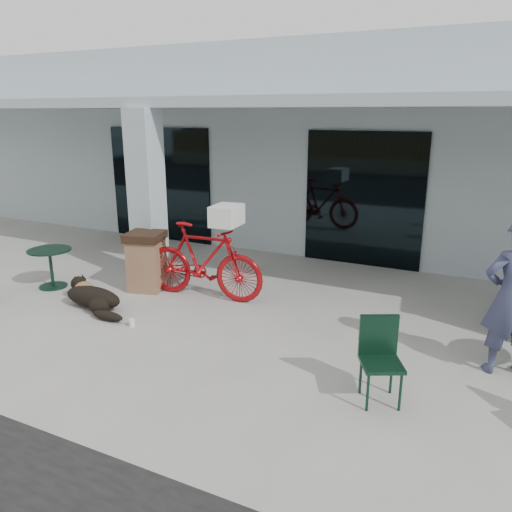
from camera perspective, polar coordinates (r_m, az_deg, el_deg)
The scene contains 14 objects.
ground at distance 7.15m, azimuth -13.44°, elevation -9.57°, with size 80.00×80.00×0.00m, color #A9A69F.
building at distance 14.08m, azimuth 8.73°, elevation 12.71°, with size 22.00×7.00×4.50m, color #B1C1C9.
storefront_glass_left at distance 12.48m, azimuth -10.89°, elevation 8.02°, with size 2.80×0.06×2.70m, color black.
storefront_glass_right at distance 10.32m, azimuth 12.16°, elevation 6.30°, with size 2.40×0.06×2.70m, color black.
column at distance 9.32m, azimuth -12.35°, elevation 6.57°, with size 0.50×0.50×3.12m, color #B1C1C9.
overhang at distance 9.50m, azimuth -0.39°, elevation 17.11°, with size 22.00×2.80×0.18m, color #B1C1C9.
bicycle at distance 8.41m, azimuth -6.07°, elevation -0.56°, with size 0.61×2.15×1.29m, color #A50D12.
laundry_basket at distance 8.02m, azimuth -3.37°, elevation 4.65°, with size 0.55×0.41×0.33m, color white.
dog at distance 8.45m, azimuth -18.13°, elevation -4.37°, with size 1.22×0.41×0.41m, color black, non-canonical shape.
cup_near_dog at distance 7.65m, azimuth -14.00°, elevation -7.42°, with size 0.09×0.09×0.11m, color white.
cafe_table_near at distance 9.66m, azimuth -22.36°, elevation -1.31°, with size 0.75×0.75×0.71m, color #113121, non-canonical shape.
cafe_chair_far_a at distance 5.61m, azimuth 14.15°, elevation -11.74°, with size 0.43×0.47×0.94m, color #113121, non-canonical shape.
person at distance 6.58m, azimuth 27.26°, elevation -4.27°, with size 0.70×0.46×1.92m, color #383D5F.
trash_receptacle at distance 8.98m, azimuth -12.40°, elevation -0.59°, with size 0.61×0.61×1.04m, color #866045, non-canonical shape.
Camera 1 is at (4.21, -4.91, 3.05)m, focal length 35.00 mm.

